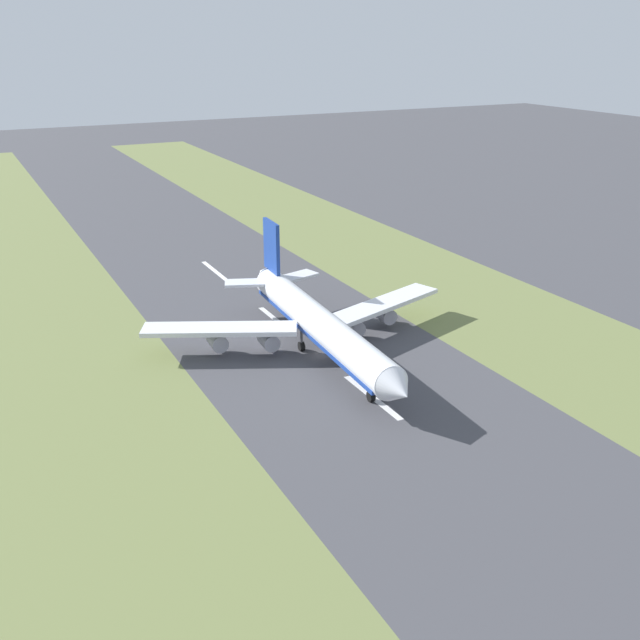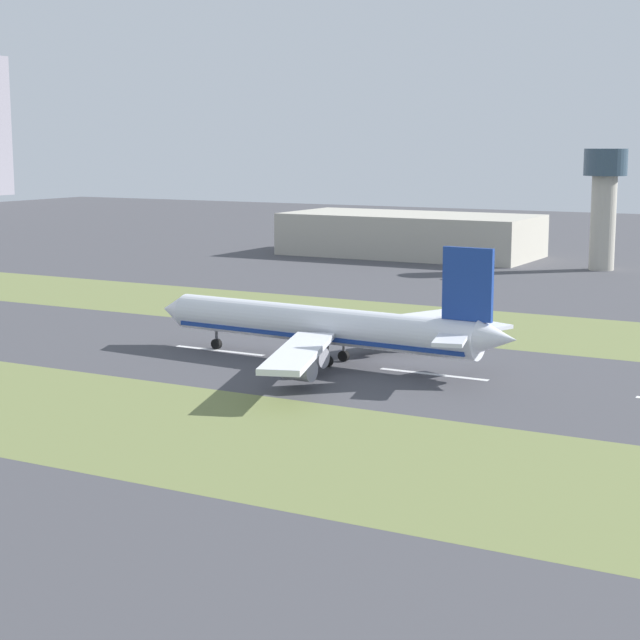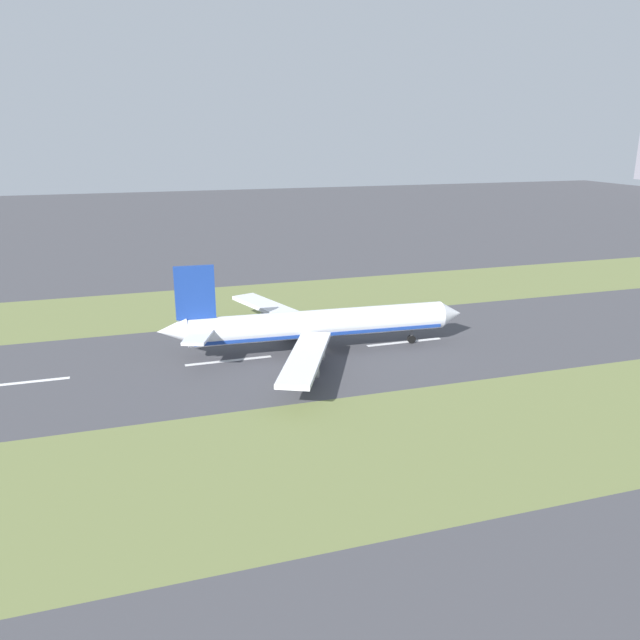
{
  "view_description": "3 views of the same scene",
  "coord_description": "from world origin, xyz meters",
  "views": [
    {
      "loc": [
        58.87,
        116.53,
        57.66
      ],
      "look_at": [
        -0.21,
        -0.47,
        7.0
      ],
      "focal_mm": 42.0,
      "sensor_mm": 36.0,
      "label": 1
    },
    {
      "loc": [
        -150.85,
        -82.95,
        35.57
      ],
      "look_at": [
        -0.21,
        -0.47,
        7.0
      ],
      "focal_mm": 60.0,
      "sensor_mm": 36.0,
      "label": 2
    },
    {
      "loc": [
        121.82,
        -38.95,
        45.63
      ],
      "look_at": [
        -0.21,
        -0.47,
        7.0
      ],
      "focal_mm": 35.0,
      "sensor_mm": 36.0,
      "label": 3
    }
  ],
  "objects": [
    {
      "name": "ground_plane",
      "position": [
        0.0,
        0.0,
        0.0
      ],
      "size": [
        800.0,
        800.0,
        0.0
      ],
      "primitive_type": "plane",
      "color": "#424247"
    },
    {
      "name": "centreline_dash_far",
      "position": [
        0.0,
        19.53,
        0.01
      ],
      "size": [
        1.2,
        18.0,
        0.01
      ],
      "primitive_type": "cube",
      "color": "silver",
      "rests_on": "ground"
    },
    {
      "name": "centreline_dash_mid",
      "position": [
        0.0,
        -20.47,
        0.01
      ],
      "size": [
        1.2,
        18.0,
        0.01
      ],
      "primitive_type": "cube",
      "color": "silver",
      "rests_on": "ground"
    },
    {
      "name": "airplane_main_jet",
      "position": [
        -0.32,
        -2.38,
        6.02
      ],
      "size": [
        64.03,
        67.2,
        20.2
      ],
      "color": "silver",
      "rests_on": "ground"
    },
    {
      "name": "grass_median_west",
      "position": [
        -45.0,
        0.0,
        0.0
      ],
      "size": [
        40.0,
        600.0,
        0.01
      ],
      "primitive_type": "cube",
      "color": "olive",
      "rests_on": "ground"
    },
    {
      "name": "grass_median_east",
      "position": [
        45.0,
        0.0,
        0.0
      ],
      "size": [
        40.0,
        600.0,
        0.01
      ],
      "primitive_type": "cube",
      "color": "olive",
      "rests_on": "ground"
    },
    {
      "name": "centreline_dash_near",
      "position": [
        0.0,
        -60.47,
        0.01
      ],
      "size": [
        1.2,
        18.0,
        0.01
      ],
      "primitive_type": "cube",
      "color": "silver",
      "rests_on": "ground"
    }
  ]
}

